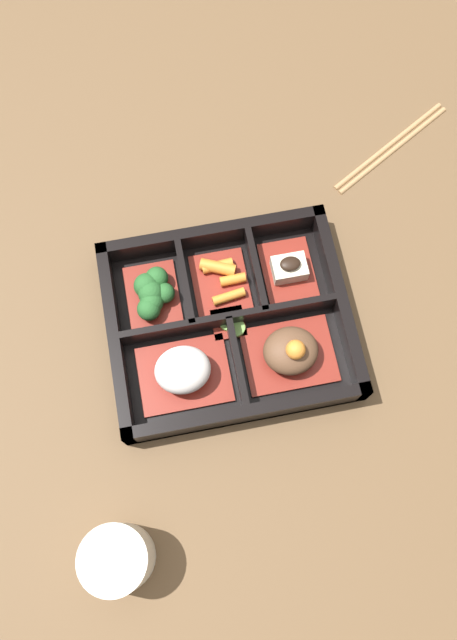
{
  "coord_description": "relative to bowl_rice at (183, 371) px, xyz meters",
  "views": [
    {
      "loc": [
        0.04,
        0.23,
        0.74
      ],
      "look_at": [
        0.0,
        0.0,
        0.03
      ],
      "focal_mm": 35.0,
      "sensor_mm": 36.0,
      "label": 1
    }
  ],
  "objects": [
    {
      "name": "ground_plane",
      "position": [
        -0.06,
        -0.05,
        -0.03
      ],
      "size": [
        3.0,
        3.0,
        0.0
      ],
      "primitive_type": "plane",
      "color": "brown"
    },
    {
      "name": "chopsticks",
      "position": [
        -0.33,
        -0.27,
        -0.03
      ],
      "size": [
        0.19,
        0.12,
        0.01
      ],
      "color": "#A87F51",
      "rests_on": "ground_plane"
    },
    {
      "name": "bowl_stew",
      "position": [
        -0.13,
        0.0,
        -0.0
      ],
      "size": [
        0.11,
        0.08,
        0.06
      ],
      "color": "maroon",
      "rests_on": "bento_base"
    },
    {
      "name": "bento_base",
      "position": [
        -0.06,
        -0.05,
        -0.03
      ],
      "size": [
        0.29,
        0.24,
        0.01
      ],
      "color": "black",
      "rests_on": "ground_plane"
    },
    {
      "name": "bowl_tofu",
      "position": [
        -0.15,
        -0.11,
        -0.01
      ],
      "size": [
        0.06,
        0.09,
        0.03
      ],
      "color": "maroon",
      "rests_on": "bento_base"
    },
    {
      "name": "bowl_carrots",
      "position": [
        -0.07,
        -0.11,
        -0.02
      ],
      "size": [
        0.07,
        0.09,
        0.02
      ],
      "color": "maroon",
      "rests_on": "bento_base"
    },
    {
      "name": "tea_cup",
      "position": [
        0.1,
        0.19,
        0.01
      ],
      "size": [
        0.07,
        0.07,
        0.07
      ],
      "color": "beige",
      "rests_on": "ground_plane"
    },
    {
      "name": "bowl_rice",
      "position": [
        0.0,
        0.0,
        0.0
      ],
      "size": [
        0.11,
        0.08,
        0.05
      ],
      "color": "maroon",
      "rests_on": "bento_base"
    },
    {
      "name": "bowl_pickles",
      "position": [
        -0.07,
        -0.05,
        -0.02
      ],
      "size": [
        0.04,
        0.04,
        0.01
      ],
      "color": "maroon",
      "rests_on": "bento_base"
    },
    {
      "name": "bento_rim",
      "position": [
        -0.06,
        -0.06,
        -0.01
      ],
      "size": [
        0.29,
        0.24,
        0.04
      ],
      "color": "black",
      "rests_on": "ground_plane"
    },
    {
      "name": "bowl_greens",
      "position": [
        0.02,
        -0.1,
        -0.0
      ],
      "size": [
        0.07,
        0.09,
        0.04
      ],
      "color": "maroon",
      "rests_on": "bento_base"
    }
  ]
}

